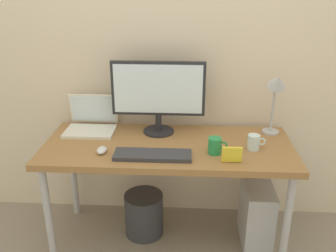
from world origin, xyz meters
The scene contains 13 objects.
ground_plane centered at (0.00, 0.00, 0.00)m, with size 6.00×6.00×0.00m, color gray.
back_wall centered at (0.00, 0.38, 1.30)m, with size 4.40×0.04×2.60m, color beige.
desk centered at (0.00, 0.00, 0.64)m, with size 1.52×0.63×0.70m.
monitor centered at (-0.07, 0.18, 0.97)m, with size 0.59×0.20×0.47m.
laptop centered at (-0.52, 0.20, 0.76)m, with size 0.32×0.27×0.23m.
desk_lamp centered at (0.66, 0.18, 1.00)m, with size 0.11×0.16×0.42m.
keyboard centered at (-0.08, -0.18, 0.72)m, with size 0.44×0.14×0.02m, color #333338.
mouse centered at (-0.38, -0.14, 0.72)m, with size 0.06×0.09×0.03m, color silver.
coffee_mug centered at (0.28, -0.11, 0.75)m, with size 0.11×0.08×0.10m.
glass_cup centered at (0.51, -0.04, 0.75)m, with size 0.11×0.07×0.09m.
photo_frame centered at (0.36, -0.22, 0.75)m, with size 0.11×0.02×0.09m, color yellow.
computer_tower centered at (0.58, 0.01, 0.21)m, with size 0.18×0.36×0.42m, color #B2B2B7.
wastebasket centered at (-0.17, 0.05, 0.15)m, with size 0.26×0.26×0.30m, color #333338.
Camera 1 is at (0.12, -2.06, 1.66)m, focal length 39.77 mm.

